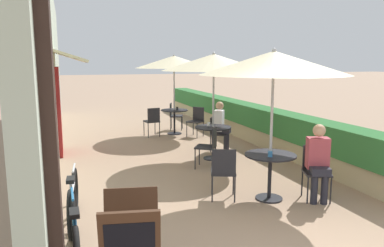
{
  "coord_description": "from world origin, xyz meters",
  "views": [
    {
      "loc": [
        -2.21,
        -3.0,
        2.24
      ],
      "look_at": [
        0.15,
        4.0,
        1.0
      ],
      "focal_mm": 35.0,
      "sensor_mm": 36.0,
      "label": 1
    }
  ],
  "objects_px": {
    "cafe_chair_mid_left": "(216,131)",
    "patio_umbrella_far": "(174,62)",
    "patio_table_near": "(270,166)",
    "patio_umbrella_mid": "(214,62)",
    "coffee_cup_mid": "(209,124)",
    "bicycle_second": "(73,200)",
    "coffee_cup_far": "(177,108)",
    "seated_patron_mid_left": "(221,124)",
    "patio_table_mid": "(213,135)",
    "cafe_chair_mid_right": "(209,144)",
    "patio_umbrella_near": "(274,63)",
    "cafe_chair_near_right": "(316,168)",
    "cafe_chair_far_back": "(196,119)",
    "bicycle_leaning": "(75,234)",
    "coffee_cup_near": "(270,154)",
    "cafe_chair_far_right": "(152,120)",
    "patio_table_far": "(174,116)",
    "seated_patron_near_right": "(318,159)",
    "cafe_chair_far_left": "(174,114)",
    "cafe_chair_near_left": "(224,169)"
  },
  "relations": [
    {
      "from": "coffee_cup_near",
      "to": "patio_table_far",
      "type": "xyz_separation_m",
      "value": [
        0.15,
        5.96,
        -0.24
      ]
    },
    {
      "from": "bicycle_leaning",
      "to": "patio_table_near",
      "type": "bearing_deg",
      "value": 17.88
    },
    {
      "from": "patio_table_far",
      "to": "cafe_chair_near_right",
      "type": "bearing_deg",
      "value": -83.67
    },
    {
      "from": "patio_table_near",
      "to": "seated_patron_mid_left",
      "type": "relative_size",
      "value": 0.66
    },
    {
      "from": "patio_umbrella_near",
      "to": "cafe_chair_mid_left",
      "type": "distance_m",
      "value": 3.76
    },
    {
      "from": "seated_patron_near_right",
      "to": "cafe_chair_far_left",
      "type": "distance_m",
      "value": 6.88
    },
    {
      "from": "cafe_chair_near_left",
      "to": "bicycle_leaning",
      "type": "bearing_deg",
      "value": -130.98
    },
    {
      "from": "patio_umbrella_mid",
      "to": "coffee_cup_mid",
      "type": "height_order",
      "value": "patio_umbrella_mid"
    },
    {
      "from": "coffee_cup_near",
      "to": "patio_umbrella_far",
      "type": "bearing_deg",
      "value": 88.6
    },
    {
      "from": "patio_table_mid",
      "to": "cafe_chair_far_back",
      "type": "distance_m",
      "value": 2.68
    },
    {
      "from": "cafe_chair_far_back",
      "to": "patio_umbrella_far",
      "type": "bearing_deg",
      "value": 5.79
    },
    {
      "from": "patio_table_mid",
      "to": "cafe_chair_mid_right",
      "type": "xyz_separation_m",
      "value": [
        -0.36,
        -0.67,
        -0.05
      ]
    },
    {
      "from": "seated_patron_mid_left",
      "to": "patio_umbrella_near",
      "type": "bearing_deg",
      "value": 24.74
    },
    {
      "from": "patio_umbrella_mid",
      "to": "cafe_chair_far_right",
      "type": "distance_m",
      "value": 3.5
    },
    {
      "from": "cafe_chair_far_right",
      "to": "bicycle_leaning",
      "type": "relative_size",
      "value": 0.53
    },
    {
      "from": "seated_patron_near_right",
      "to": "coffee_cup_far",
      "type": "height_order",
      "value": "seated_patron_near_right"
    },
    {
      "from": "cafe_chair_mid_right",
      "to": "cafe_chair_mid_left",
      "type": "bearing_deg",
      "value": 5.79
    },
    {
      "from": "cafe_chair_near_right",
      "to": "cafe_chair_far_left",
      "type": "relative_size",
      "value": 1.0
    },
    {
      "from": "patio_table_mid",
      "to": "patio_umbrella_mid",
      "type": "height_order",
      "value": "patio_umbrella_mid"
    },
    {
      "from": "patio_umbrella_near",
      "to": "coffee_cup_near",
      "type": "relative_size",
      "value": 27.08
    },
    {
      "from": "coffee_cup_far",
      "to": "seated_patron_mid_left",
      "type": "bearing_deg",
      "value": -81.52
    },
    {
      "from": "cafe_chair_near_right",
      "to": "cafe_chair_far_back",
      "type": "relative_size",
      "value": 1.0
    },
    {
      "from": "patio_table_near",
      "to": "bicycle_leaning",
      "type": "relative_size",
      "value": 0.51
    },
    {
      "from": "coffee_cup_near",
      "to": "seated_patron_mid_left",
      "type": "xyz_separation_m",
      "value": [
        0.61,
        3.41,
        -0.11
      ]
    },
    {
      "from": "patio_umbrella_far",
      "to": "bicycle_leaning",
      "type": "bearing_deg",
      "value": -114.47
    },
    {
      "from": "seated_patron_near_right",
      "to": "cafe_chair_far_back",
      "type": "xyz_separation_m",
      "value": [
        -0.09,
        5.6,
        -0.17
      ]
    },
    {
      "from": "patio_umbrella_near",
      "to": "patio_table_far",
      "type": "bearing_deg",
      "value": 89.39
    },
    {
      "from": "patio_table_near",
      "to": "seated_patron_near_right",
      "type": "xyz_separation_m",
      "value": [
        0.69,
        -0.31,
        0.12
      ]
    },
    {
      "from": "coffee_cup_mid",
      "to": "bicycle_second",
      "type": "height_order",
      "value": "coffee_cup_mid"
    },
    {
      "from": "cafe_chair_mid_left",
      "to": "patio_umbrella_far",
      "type": "bearing_deg",
      "value": -137.65
    },
    {
      "from": "seated_patron_mid_left",
      "to": "coffee_cup_mid",
      "type": "height_order",
      "value": "seated_patron_mid_left"
    },
    {
      "from": "cafe_chair_near_left",
      "to": "patio_umbrella_mid",
      "type": "xyz_separation_m",
      "value": [
        0.81,
        2.46,
        1.69
      ]
    },
    {
      "from": "coffee_cup_near",
      "to": "cafe_chair_far_right",
      "type": "relative_size",
      "value": 0.1
    },
    {
      "from": "cafe_chair_mid_left",
      "to": "bicycle_leaning",
      "type": "bearing_deg",
      "value": -4.8
    },
    {
      "from": "patio_umbrella_near",
      "to": "cafe_chair_far_left",
      "type": "distance_m",
      "value": 6.78
    },
    {
      "from": "seated_patron_near_right",
      "to": "cafe_chair_mid_left",
      "type": "distance_m",
      "value": 3.65
    },
    {
      "from": "seated_patron_near_right",
      "to": "coffee_cup_far",
      "type": "bearing_deg",
      "value": -63.74
    },
    {
      "from": "coffee_cup_far",
      "to": "seated_patron_near_right",
      "type": "bearing_deg",
      "value": -84.94
    },
    {
      "from": "patio_table_near",
      "to": "patio_umbrella_mid",
      "type": "xyz_separation_m",
      "value": [
        0.08,
        2.67,
        1.64
      ]
    },
    {
      "from": "seated_patron_mid_left",
      "to": "bicycle_second",
      "type": "bearing_deg",
      "value": -14.23
    },
    {
      "from": "patio_umbrella_near",
      "to": "bicycle_second",
      "type": "relative_size",
      "value": 1.48
    },
    {
      "from": "cafe_chair_mid_right",
      "to": "bicycle_second",
      "type": "relative_size",
      "value": 0.53
    },
    {
      "from": "seated_patron_near_right",
      "to": "cafe_chair_far_right",
      "type": "height_order",
      "value": "seated_patron_near_right"
    },
    {
      "from": "seated_patron_near_right",
      "to": "cafe_chair_far_right",
      "type": "xyz_separation_m",
      "value": [
        -1.36,
        5.94,
        -0.17
      ]
    },
    {
      "from": "patio_umbrella_near",
      "to": "cafe_chair_near_left",
      "type": "distance_m",
      "value": 1.85
    },
    {
      "from": "patio_table_far",
      "to": "coffee_cup_far",
      "type": "relative_size",
      "value": 9.2
    },
    {
      "from": "coffee_cup_far",
      "to": "bicycle_second",
      "type": "height_order",
      "value": "coffee_cup_far"
    },
    {
      "from": "cafe_chair_mid_right",
      "to": "patio_table_far",
      "type": "distance_m",
      "value": 3.85
    },
    {
      "from": "patio_table_near",
      "to": "cafe_chair_near_right",
      "type": "height_order",
      "value": "cafe_chair_near_right"
    },
    {
      "from": "cafe_chair_mid_left",
      "to": "patio_umbrella_far",
      "type": "distance_m",
      "value": 3.04
    }
  ]
}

